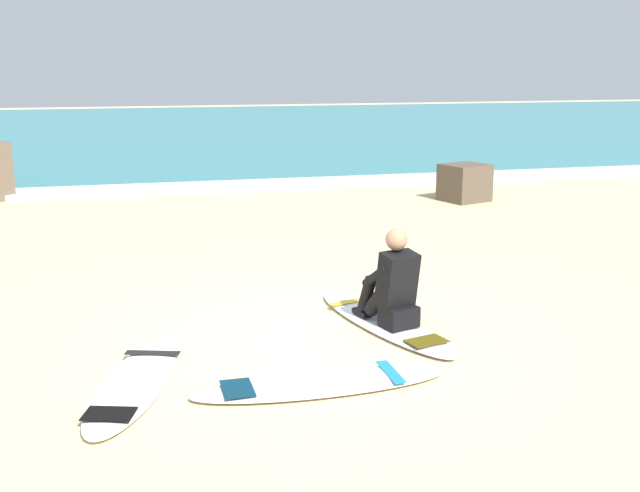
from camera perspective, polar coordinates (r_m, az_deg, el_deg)
name	(u,v)px	position (r m, az deg, el deg)	size (l,w,h in m)	color
ground_plane	(319,336)	(7.34, -0.10, -6.71)	(80.00, 80.00, 0.00)	beige
sea	(173,130)	(29.41, -10.90, 8.48)	(80.00, 28.00, 0.10)	teal
breaking_foam	(214,187)	(15.84, -7.90, 4.41)	(80.00, 0.90, 0.11)	white
surfboard_main	(383,322)	(7.64, 4.75, -5.67)	(1.07, 2.30, 0.08)	silver
surfer_seated	(392,287)	(7.39, 5.41, -3.07)	(0.52, 0.76, 0.95)	black
surfboard_spare_near	(321,384)	(6.22, 0.07, -10.23)	(2.12, 0.55, 0.08)	white
surfboard_spare_far	(135,383)	(6.41, -13.68, -9.90)	(1.08, 2.04, 0.08)	white
shoreline_rock	(465,183)	(14.59, 10.74, 4.67)	(0.71, 0.78, 0.69)	brown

